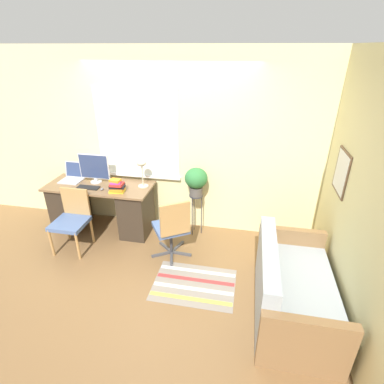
{
  "coord_description": "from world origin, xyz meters",
  "views": [
    {
      "loc": [
        1.15,
        -3.45,
        2.67
      ],
      "look_at": [
        0.44,
        0.16,
        0.87
      ],
      "focal_mm": 28.0,
      "sensor_mm": 36.0,
      "label": 1
    }
  ],
  "objects": [
    {
      "name": "laptop",
      "position": [
        -1.53,
        0.43,
        0.83
      ],
      "size": [
        0.32,
        0.31,
        0.26
      ],
      "color": "#B7B7BC",
      "rests_on": "desk"
    },
    {
      "name": "plant_stand",
      "position": [
        0.43,
        0.48,
        0.55
      ],
      "size": [
        0.2,
        0.2,
        0.67
      ],
      "color": "#333338",
      "rests_on": "ground_plane"
    },
    {
      "name": "floor_rug_striped",
      "position": [
        0.62,
        -0.66,
        0.0
      ],
      "size": [
        1.01,
        0.73,
        0.01
      ],
      "color": "gray",
      "rests_on": "ground_plane"
    },
    {
      "name": "desk",
      "position": [
        -1.03,
        0.32,
        0.4
      ],
      "size": [
        1.61,
        0.65,
        0.77
      ],
      "color": "brown",
      "rests_on": "ground_plane"
    },
    {
      "name": "office_chair_swivel",
      "position": [
        0.23,
        -0.16,
        0.47
      ],
      "size": [
        0.59,
        0.6,
        0.91
      ],
      "rotation": [
        0.0,
        0.0,
        3.7
      ],
      "color": "#47474C",
      "rests_on": "ground_plane"
    },
    {
      "name": "ground_plane",
      "position": [
        0.0,
        0.0,
        0.0
      ],
      "size": [
        14.0,
        14.0,
        0.0
      ],
      "primitive_type": "plane",
      "color": "brown"
    },
    {
      "name": "couch_loveseat",
      "position": [
        1.73,
        -0.86,
        0.28
      ],
      "size": [
        0.8,
        1.48,
        0.81
      ],
      "rotation": [
        0.0,
        0.0,
        1.57
      ],
      "color": "#9EA8B2",
      "rests_on": "ground_plane"
    },
    {
      "name": "monitor",
      "position": [
        -1.13,
        0.42,
        1.0
      ],
      "size": [
        0.47,
        0.17,
        0.45
      ],
      "color": "silver",
      "rests_on": "desk"
    },
    {
      "name": "desk_lamp",
      "position": [
        -0.36,
        0.41,
        1.08
      ],
      "size": [
        0.16,
        0.16,
        0.42
      ],
      "color": "#BCB299",
      "rests_on": "desk"
    },
    {
      "name": "book_stack",
      "position": [
        -0.66,
        0.16,
        0.86
      ],
      "size": [
        0.24,
        0.18,
        0.2
      ],
      "color": "yellow",
      "rests_on": "desk"
    },
    {
      "name": "wall_back_with_window",
      "position": [
        -0.02,
        0.72,
        1.35
      ],
      "size": [
        9.0,
        0.12,
        2.7
      ],
      "color": "beige",
      "rests_on": "ground_plane"
    },
    {
      "name": "mouse",
      "position": [
        -0.91,
        0.17,
        0.79
      ],
      "size": [
        0.04,
        0.07,
        0.03
      ],
      "color": "slate",
      "rests_on": "desk"
    },
    {
      "name": "desk_chair_wooden",
      "position": [
        -1.23,
        -0.21,
        0.47
      ],
      "size": [
        0.46,
        0.47,
        0.87
      ],
      "rotation": [
        0.0,
        0.0,
        0.0
      ],
      "color": "#B2844C",
      "rests_on": "ground_plane"
    },
    {
      "name": "wall_right_with_picture",
      "position": [
        2.26,
        -0.0,
        1.35
      ],
      "size": [
        0.08,
        9.0,
        2.7
      ],
      "color": "beige",
      "rests_on": "ground_plane"
    },
    {
      "name": "keyboard",
      "position": [
        -1.14,
        0.2,
        0.78
      ],
      "size": [
        0.33,
        0.12,
        0.02
      ],
      "color": "black",
      "rests_on": "desk"
    },
    {
      "name": "potted_plant",
      "position": [
        0.43,
        0.48,
        0.91
      ],
      "size": [
        0.33,
        0.33,
        0.42
      ],
      "color": "#514C47",
      "rests_on": "plant_stand"
    }
  ]
}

